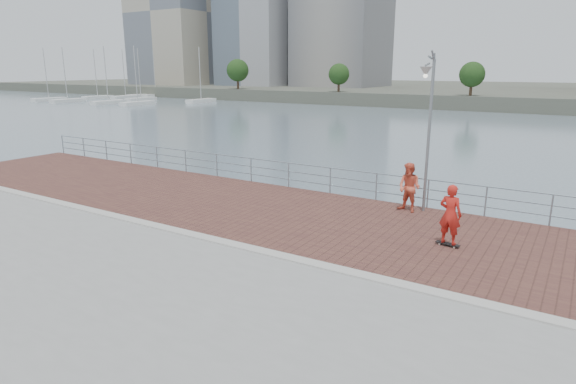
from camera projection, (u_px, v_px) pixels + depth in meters
The scene contains 12 objects.
water at pixel (253, 312), 14.51m from camera, with size 400.00×400.00×0.00m, color slate.
seawall at pixel (113, 368), 10.15m from camera, with size 40.00×24.00×2.00m, color gray.
brick_lane at pixel (312, 218), 16.96m from camera, with size 40.00×6.80×0.02m, color brown.
curb at pixel (252, 249), 14.00m from camera, with size 40.00×0.40×0.06m, color #B7B5AD.
far_shore at pixel (555, 93), 114.81m from camera, with size 320.00×95.00×2.50m, color #4C5142.
guardrail at pixel (353, 180), 19.59m from camera, with size 39.06×0.06×1.13m.
street_lamp at pixel (428, 106), 16.47m from camera, with size 0.40×1.16×5.46m.
skateboard at pixel (448, 244), 14.24m from camera, with size 0.72×0.26×0.08m.
skateboarder at pixel (450, 214), 14.01m from camera, with size 0.65×0.43×1.79m, color red.
bystander at pixel (409, 188), 17.46m from camera, with size 0.88×0.68×1.81m, color #F26547.
shoreline_trees at pixel (496, 73), 79.37m from camera, with size 110.02×5.15×6.87m.
marina at pixel (123, 98), 107.48m from camera, with size 33.34×31.23×11.23m.
Camera 1 is at (7.85, -10.59, 5.14)m, focal length 30.00 mm.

